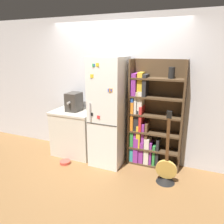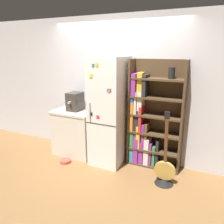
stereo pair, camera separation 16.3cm
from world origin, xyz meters
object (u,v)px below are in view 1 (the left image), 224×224
object	(u,v)px
bookshelf	(149,122)
pet_bowl	(65,162)
guitar	(166,172)
refrigerator	(109,112)
espresso_machine	(74,102)

from	to	relation	value
bookshelf	pet_bowl	distance (m)	1.69
bookshelf	pet_bowl	xyz separation A→B (m)	(-1.38, -0.60, -0.77)
guitar	pet_bowl	world-z (taller)	guitar
bookshelf	pet_bowl	world-z (taller)	bookshelf
refrigerator	bookshelf	distance (m)	0.72
espresso_machine	pet_bowl	xyz separation A→B (m)	(0.05, -0.47, -1.03)
refrigerator	pet_bowl	bearing A→B (deg)	-150.21
bookshelf	guitar	xyz separation A→B (m)	(0.42, -0.50, -0.63)
bookshelf	espresso_machine	bearing A→B (deg)	-174.58
bookshelf	guitar	size ratio (longest dim) A/B	1.55
bookshelf	espresso_machine	size ratio (longest dim) A/B	5.13
refrigerator	pet_bowl	distance (m)	1.23
refrigerator	guitar	world-z (taller)	refrigerator
bookshelf	pet_bowl	size ratio (longest dim) A/B	9.45
bookshelf	espresso_machine	distance (m)	1.46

